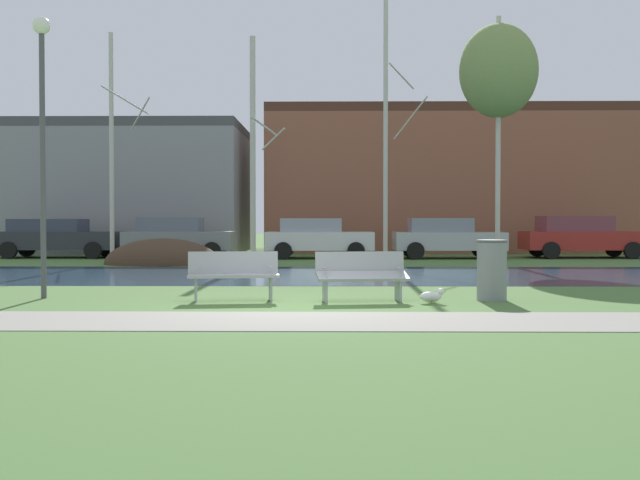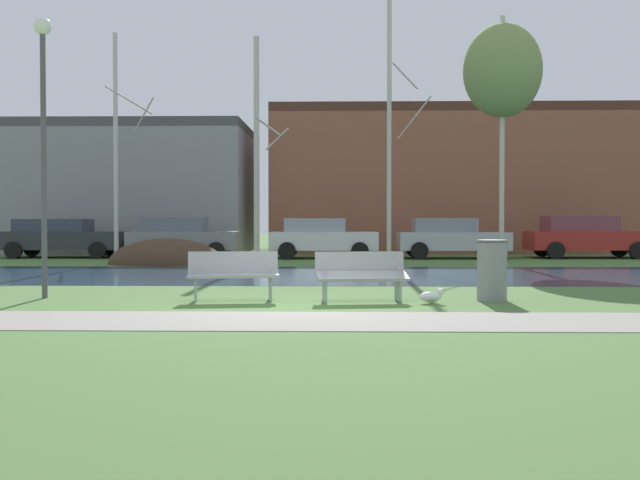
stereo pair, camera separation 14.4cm
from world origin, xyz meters
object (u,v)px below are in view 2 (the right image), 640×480
seagull (432,296)px  parked_wagon_fourth_silver (451,237)px  parked_van_nearest_dark (61,237)px  parked_suv_fifth_red (586,236)px  bench_left (233,274)px  parked_sedan_second_grey (182,237)px  streetlamp (43,110)px  bench_right (361,274)px  trash_bin (492,269)px  parked_hatch_third_white (321,237)px

seagull → parked_wagon_fourth_silver: 16.34m
parked_van_nearest_dark → parked_suv_fifth_red: size_ratio=1.04×
bench_left → parked_suv_fifth_red: (11.22, 16.23, 0.36)m
bench_left → seagull: size_ratio=3.58×
parked_wagon_fourth_silver → parked_sedan_second_grey: bearing=-179.9°
streetlamp → parked_van_nearest_dark: 16.71m
bench_right → parked_sedan_second_grey: (-6.32, 15.69, 0.33)m
parked_wagon_fourth_silver → trash_bin: bearing=-95.3°
trash_bin → parked_sedan_second_grey: parked_sedan_second_grey is taller
parked_sedan_second_grey → parked_wagon_fourth_silver: 10.10m
streetlamp → parked_hatch_third_white: streetlamp is taller
seagull → bench_right: bearing=160.8°
bench_right → seagull: 1.31m
seagull → parked_suv_fifth_red: size_ratio=0.10×
seagull → bench_left: bearing=173.2°
trash_bin → parked_wagon_fourth_silver: parked_wagon_fourth_silver is taller
bench_left → trash_bin: trash_bin is taller
parked_van_nearest_dark → parked_hatch_third_white: size_ratio=1.18×
parked_van_nearest_dark → parked_sedan_second_grey: (4.71, -0.38, 0.02)m
trash_bin → parked_sedan_second_grey: bearing=119.1°
parked_wagon_fourth_silver → parked_hatch_third_white: bearing=-179.9°
streetlamp → parked_suv_fifth_red: bearing=47.0°
bench_right → seagull: size_ratio=3.58×
bench_right → parked_hatch_third_white: parked_hatch_third_white is taller
trash_bin → parked_suv_fifth_red: (6.63, 16.08, 0.27)m
streetlamp → parked_wagon_fourth_silver: streetlamp is taller
seagull → parked_suv_fifth_red: bearing=65.0°
parked_sedan_second_grey → parked_suv_fifth_red: (15.28, 0.54, 0.02)m
parked_hatch_third_white → parked_wagon_fourth_silver: parked_wagon_fourth_silver is taller
parked_sedan_second_grey → parked_hatch_third_white: bearing=0.2°
parked_suv_fifth_red → parked_van_nearest_dark: bearing=-179.5°
trash_bin → streetlamp: streetlamp is taller
streetlamp → parked_sedan_second_grey: streetlamp is taller
parked_suv_fifth_red → parked_sedan_second_grey: bearing=-178.0°
bench_left → seagull: (3.46, -0.41, -0.34)m
bench_right → seagull: bench_right is taller
bench_right → parked_suv_fifth_red: parked_suv_fifth_red is taller
trash_bin → seagull: (-1.13, -0.56, -0.43)m
seagull → parked_van_nearest_dark: size_ratio=0.10×
parked_hatch_third_white → parked_suv_fifth_red: bearing=3.0°
bench_left → bench_right: same height
trash_bin → streetlamp: (-8.13, 0.28, 2.89)m
parked_van_nearest_dark → parked_suv_fifth_red: 19.99m
bench_right → seagull: (1.19, -0.41, -0.34)m
parked_van_nearest_dark → parked_sedan_second_grey: 4.73m
streetlamp → parked_van_nearest_dark: size_ratio=1.07×
parked_sedan_second_grey → parked_hatch_third_white: parked_sedan_second_grey is taller
bench_left → parked_wagon_fourth_silver: bearing=69.0°
trash_bin → parked_hatch_third_white: size_ratio=0.27×
trash_bin → parked_hatch_third_white: (-3.38, 15.56, 0.23)m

